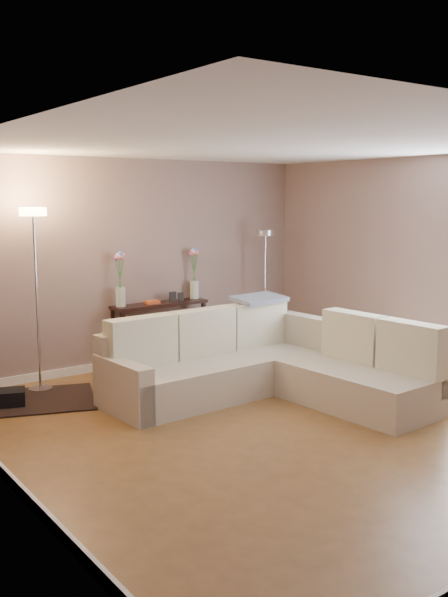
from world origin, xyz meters
TOP-DOWN VIEW (x-y plane):
  - floor at (0.00, 0.00)m, footprint 5.00×5.50m
  - ceiling at (0.00, 0.00)m, footprint 5.00×5.50m
  - wall_back at (0.00, 2.76)m, footprint 5.00×0.02m
  - wall_left at (-2.51, 0.00)m, footprint 0.02×5.50m
  - wall_right at (2.51, 0.00)m, footprint 0.02×5.50m
  - baseboard_back at (0.00, 2.73)m, footprint 5.00×0.03m
  - baseboard_left at (-2.48, 0.00)m, footprint 0.03×5.50m
  - baseboard_right at (2.48, 0.00)m, footprint 0.03×5.50m
  - sectional_sofa at (0.50, 0.72)m, footprint 2.71×2.52m
  - throw_blanket at (0.93, 1.38)m, footprint 0.69×0.44m
  - console_table at (0.21, 2.63)m, footprint 1.30×0.37m
  - leaning_mirror at (0.29, 2.80)m, footprint 0.92×0.06m
  - table_decor at (0.29, 2.59)m, footprint 0.55×0.12m
  - flower_vase_left at (-0.25, 2.62)m, footprint 0.15×0.12m
  - flower_vase_right at (0.84, 2.64)m, footprint 0.15×0.12m
  - floor_lamp_lit at (-1.41, 2.34)m, footprint 0.36×0.36m
  - floor_lamp_unlit at (1.83, 2.38)m, footprint 0.26×0.26m
  - charcoal_rug at (-1.64, 2.01)m, footprint 1.57×1.37m
  - black_bag at (-1.90, 1.99)m, footprint 0.44×0.37m

SIDE VIEW (x-z plane):
  - floor at x=0.00m, z-range -0.01..0.00m
  - charcoal_rug at x=-1.64m, z-range 0.00..0.02m
  - baseboard_back at x=0.00m, z-range 0.00..0.10m
  - baseboard_left at x=-2.48m, z-range 0.00..0.10m
  - baseboard_right at x=2.48m, z-range 0.00..0.10m
  - black_bag at x=-1.90m, z-range -0.07..0.17m
  - sectional_sofa at x=0.50m, z-range -0.12..0.79m
  - console_table at x=0.21m, z-range 0.05..0.85m
  - table_decor at x=0.29m, z-range 0.77..0.90m
  - throw_blanket at x=0.93m, z-range 0.90..0.99m
  - flower_vase_left at x=-0.25m, z-range 0.75..1.43m
  - flower_vase_right at x=0.84m, z-range 0.75..1.43m
  - leaning_mirror at x=0.29m, z-range 0.81..1.52m
  - floor_lamp_unlit at x=1.83m, z-range 0.35..2.03m
  - wall_back at x=0.00m, z-range 0.00..2.60m
  - wall_left at x=-2.51m, z-range 0.00..2.60m
  - wall_right at x=2.51m, z-range 0.00..2.60m
  - floor_lamp_lit at x=-1.41m, z-range 0.42..2.43m
  - ceiling at x=0.00m, z-range 2.60..2.61m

